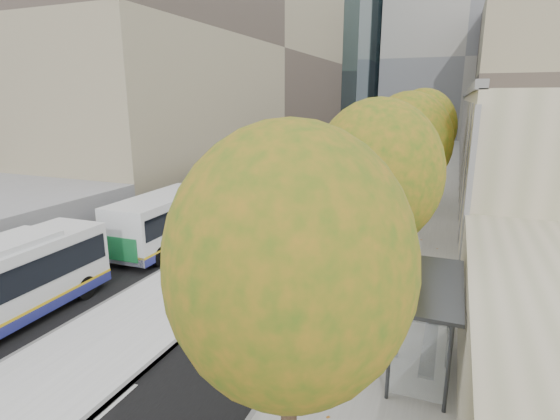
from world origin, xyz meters
The scene contains 13 objects.
bus_platform centered at (-3.88, 35.00, 0.07)m, with size 4.25×150.00×0.15m, color silver.
sidewalk centered at (4.12, 35.00, 0.04)m, with size 4.75×150.00×0.08m, color gray.
building_tan centered at (15.50, 64.00, 4.00)m, with size 18.00×92.00×8.00m, color tan.
building_midrise centered at (-22.50, 41.00, 12.50)m, with size 24.00×46.00×25.00m, color gray.
building_far_block centered at (6.00, 96.00, 15.00)m, with size 30.00×18.00×30.00m, color gray.
bus_shelter centered at (5.69, 10.96, 2.19)m, with size 1.90×4.40×2.53m.
tree_b centered at (3.60, 5.00, 5.04)m, with size 4.00×4.00×6.97m.
tree_c centered at (3.60, 13.00, 5.25)m, with size 4.20×4.20×7.28m.
tree_d centered at (3.60, 22.00, 5.47)m, with size 4.40×4.40×7.60m.
tree_e centered at (3.60, 31.00, 5.69)m, with size 4.60×4.60×7.92m.
bus_far centered at (-7.83, 21.90, 1.55)m, with size 2.94×17.08×2.84m.
cyclist centered at (-0.18, 9.73, 0.73)m, with size 0.57×1.53×1.95m.
distant_car centered at (-7.99, 47.35, 0.62)m, with size 1.47×3.66×1.25m, color silver.
Camera 1 is at (5.87, -1.08, 7.59)m, focal length 28.00 mm.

